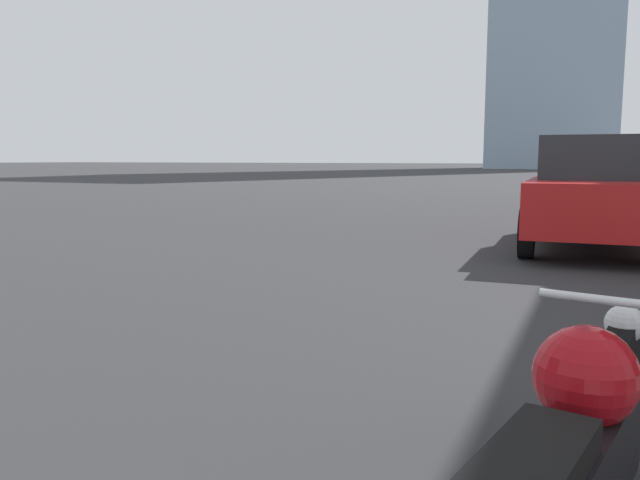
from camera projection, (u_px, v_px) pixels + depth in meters
name	position (u px, v px, depth m)	size (l,w,h in m)	color
motorcycle	(562.00, 476.00, 1.85)	(0.75, 2.52, 0.80)	black
parked_car_red	(593.00, 192.00, 9.30)	(2.02, 4.49, 1.66)	red
parked_car_green	(602.00, 174.00, 20.79)	(2.07, 4.03, 1.72)	#1E6B33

